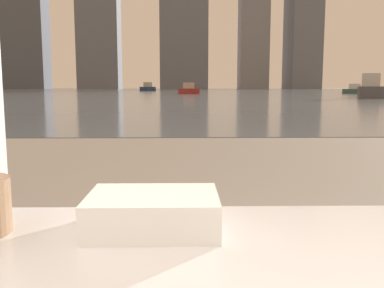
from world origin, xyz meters
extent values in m
cube|color=white|center=(-0.21, 0.90, 0.56)|extent=(0.29, 0.21, 0.04)
cube|color=white|center=(-0.21, 0.90, 0.60)|extent=(0.29, 0.21, 0.04)
cube|color=slate|center=(0.00, 62.00, 0.01)|extent=(180.00, 110.00, 0.01)
cube|color=maroon|center=(0.36, 45.74, 0.29)|extent=(2.25, 3.32, 0.55)
cube|color=#B2A893|center=(0.36, 45.74, 0.88)|extent=(1.19, 1.40, 0.63)
cube|color=#335647|center=(18.56, 46.80, 0.26)|extent=(1.82, 3.01, 0.50)
cube|color=silver|center=(18.56, 46.80, 0.79)|extent=(1.01, 1.24, 0.57)
cube|color=navy|center=(-6.11, 71.30, 0.34)|extent=(2.42, 4.04, 0.67)
cube|color=#B2A893|center=(-6.11, 71.30, 1.06)|extent=(1.35, 1.66, 0.76)
cube|color=#4C4C51|center=(13.15, 30.42, 0.41)|extent=(3.07, 4.83, 0.80)
cube|color=silver|center=(13.15, 30.42, 1.27)|extent=(1.67, 2.00, 0.91)
cube|color=#4C515B|center=(-43.28, 118.00, 22.72)|extent=(12.50, 7.51, 45.44)
cube|color=slate|center=(18.72, 118.00, 20.85)|extent=(7.71, 7.02, 41.71)
cube|color=slate|center=(32.05, 118.00, 21.10)|extent=(7.86, 12.36, 42.19)
camera|label=1|loc=(-0.14, -0.01, 0.86)|focal=40.00mm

